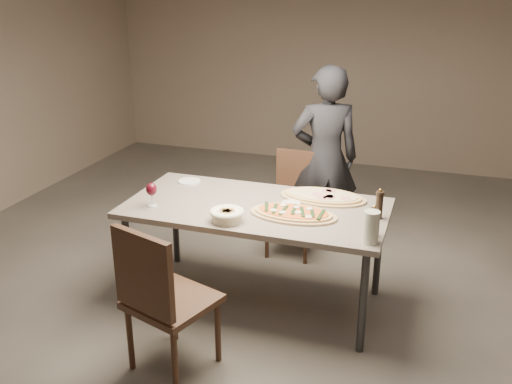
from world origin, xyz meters
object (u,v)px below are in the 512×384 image
(dining_table, at_px, (256,213))
(pepper_mill_left, at_px, (379,204))
(ham_pizza, at_px, (323,196))
(diner, at_px, (325,159))
(zucchini_pizza, at_px, (293,213))
(chair_near, at_px, (160,294))
(chair_far, at_px, (295,197))
(bread_basket, at_px, (227,214))
(carafe, at_px, (371,227))

(dining_table, relative_size, pepper_mill_left, 8.72)
(ham_pizza, xyz_separation_m, diner, (-0.16, 0.81, 0.03))
(zucchini_pizza, relative_size, pepper_mill_left, 2.85)
(chair_near, distance_m, chair_far, 1.89)
(ham_pizza, distance_m, bread_basket, 0.78)
(carafe, bearing_deg, chair_far, 122.17)
(dining_table, bearing_deg, chair_far, 87.44)
(pepper_mill_left, bearing_deg, ham_pizza, 151.05)
(chair_near, height_order, diner, diner)
(pepper_mill_left, relative_size, chair_near, 0.22)
(carafe, relative_size, diner, 0.13)
(carafe, bearing_deg, chair_near, -150.63)
(pepper_mill_left, xyz_separation_m, carafe, (0.00, -0.38, 0.00))
(pepper_mill_left, height_order, chair_near, chair_near)
(chair_near, distance_m, diner, 2.11)
(ham_pizza, height_order, diner, diner)
(bread_basket, bearing_deg, dining_table, 73.60)
(dining_table, distance_m, bread_basket, 0.34)
(dining_table, height_order, chair_far, chair_far)
(dining_table, xyz_separation_m, zucchini_pizza, (0.29, -0.09, 0.07))
(pepper_mill_left, bearing_deg, carafe, -90.00)
(zucchini_pizza, relative_size, chair_far, 0.68)
(dining_table, relative_size, chair_near, 1.88)
(zucchini_pizza, height_order, chair_near, chair_near)
(ham_pizza, xyz_separation_m, chair_near, (-0.67, -1.23, -0.23))
(zucchini_pizza, bearing_deg, chair_far, 79.54)
(bread_basket, relative_size, chair_far, 0.26)
(dining_table, relative_size, bread_basket, 8.05)
(pepper_mill_left, bearing_deg, dining_table, -176.91)
(ham_pizza, relative_size, diner, 0.39)
(ham_pizza, bearing_deg, pepper_mill_left, -42.88)
(bread_basket, distance_m, diner, 1.44)
(diner, bearing_deg, ham_pizza, 78.28)
(zucchini_pizza, relative_size, chair_near, 0.61)
(carafe, height_order, chair_near, chair_near)
(zucchini_pizza, bearing_deg, dining_table, 138.52)
(ham_pizza, bearing_deg, zucchini_pizza, -122.16)
(ham_pizza, bearing_deg, bread_basket, -144.35)
(carafe, distance_m, chair_far, 1.53)
(dining_table, height_order, pepper_mill_left, pepper_mill_left)
(carafe, xyz_separation_m, chair_near, (-1.09, -0.61, -0.31))
(carafe, bearing_deg, ham_pizza, 124.33)
(ham_pizza, xyz_separation_m, chair_far, (-0.37, 0.64, -0.28))
(bread_basket, height_order, carafe, carafe)
(dining_table, distance_m, carafe, 0.91)
(zucchini_pizza, bearing_deg, carafe, -49.05)
(bread_basket, xyz_separation_m, chair_far, (0.13, 1.23, -0.32))
(pepper_mill_left, distance_m, diner, 1.19)
(diner, bearing_deg, dining_table, 54.03)
(bread_basket, relative_size, pepper_mill_left, 1.08)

